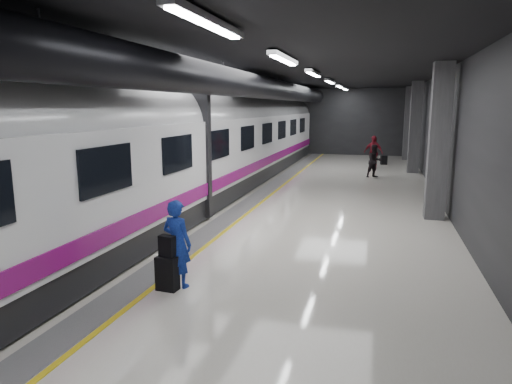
% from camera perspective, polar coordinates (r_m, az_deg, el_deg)
% --- Properties ---
extents(ground, '(40.00, 40.00, 0.00)m').
position_cam_1_polar(ground, '(12.88, 1.60, -4.06)').
color(ground, silver).
rests_on(ground, ground).
extents(platform_hall, '(10.02, 40.02, 4.51)m').
position_cam_1_polar(platform_hall, '(13.46, 1.45, 11.79)').
color(platform_hall, black).
rests_on(platform_hall, ground).
extents(train, '(3.05, 38.00, 4.05)m').
position_cam_1_polar(train, '(13.65, -11.78, 5.39)').
color(train, black).
rests_on(train, ground).
extents(traveler_main, '(0.66, 0.51, 1.62)m').
position_cam_1_polar(traveler_main, '(8.45, -9.83, -6.37)').
color(traveler_main, blue).
rests_on(traveler_main, ground).
extents(suitcase_main, '(0.40, 0.28, 0.62)m').
position_cam_1_polar(suitcase_main, '(8.47, -11.02, -9.95)').
color(suitcase_main, black).
rests_on(suitcase_main, ground).
extents(shoulder_bag, '(0.31, 0.20, 0.38)m').
position_cam_1_polar(shoulder_bag, '(8.33, -11.05, -6.64)').
color(shoulder_bag, black).
rests_on(shoulder_bag, suitcase_main).
extents(traveler_far_a, '(0.95, 0.90, 1.54)m').
position_cam_1_polar(traveler_far_a, '(22.00, 14.61, 3.76)').
color(traveler_far_a, black).
rests_on(traveler_far_a, ground).
extents(traveler_far_b, '(1.13, 0.80, 1.77)m').
position_cam_1_polar(traveler_far_b, '(24.98, 14.44, 4.81)').
color(traveler_far_b, maroon).
rests_on(traveler_far_b, ground).
extents(suitcase_far, '(0.40, 0.33, 0.52)m').
position_cam_1_polar(suitcase_far, '(27.16, 15.69, 3.86)').
color(suitcase_far, black).
rests_on(suitcase_far, ground).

